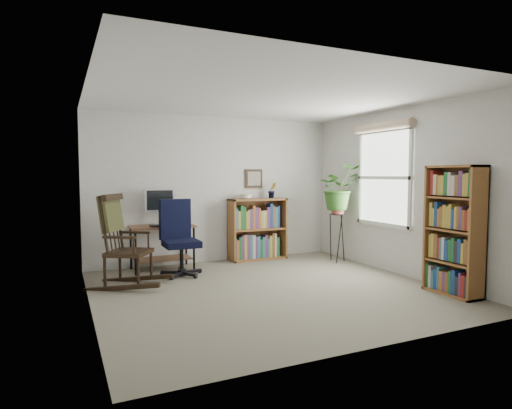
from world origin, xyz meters
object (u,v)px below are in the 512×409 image
rocking_chair (129,240)px  office_chair (181,237)px  tall_bookshelf (454,230)px  desk (162,248)px  low_bookshelf (258,229)px

rocking_chair → office_chair: bearing=-37.0°
tall_bookshelf → rocking_chair: bearing=150.0°
rocking_chair → tall_bookshelf: bearing=-87.3°
desk → tall_bookshelf: (2.89, -2.81, 0.44)m
desk → tall_bookshelf: 4.06m
desk → rocking_chair: bearing=-127.0°
office_chair → tall_bookshelf: bearing=-48.8°
low_bookshelf → tall_bookshelf: (1.24, -2.93, 0.26)m
rocking_chair → low_bookshelf: size_ratio=1.17×
desk → office_chair: size_ratio=0.85×
tall_bookshelf → desk: bearing=135.8°
office_chair → low_bookshelf: 1.62m
rocking_chair → tall_bookshelf: size_ratio=0.78×
desk → office_chair: bearing=-72.3°
office_chair → tall_bookshelf: 3.58m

